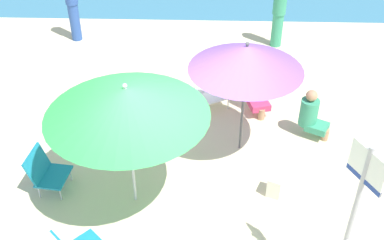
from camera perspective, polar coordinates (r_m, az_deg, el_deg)
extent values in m
plane|color=beige|center=(7.38, -1.57, -7.76)|extent=(40.00, 40.00, 0.00)
cylinder|color=#4C4C51|center=(7.52, 6.12, 2.32)|extent=(0.04, 0.04, 1.91)
cone|color=#8E56C6|center=(7.13, 6.51, 7.39)|extent=(1.74, 1.74, 0.39)
sphere|color=#4C4C51|center=(7.02, 6.63, 9.00)|extent=(0.06, 0.06, 0.06)
cylinder|color=silver|center=(6.56, -7.30, -3.38)|extent=(0.04, 0.04, 1.95)
cone|color=green|center=(6.10, -7.84, 2.21)|extent=(2.16, 2.16, 0.41)
sphere|color=silver|center=(5.97, -8.02, 4.06)|extent=(0.06, 0.06, 0.06)
cylinder|color=silver|center=(6.61, -0.42, -13.26)|extent=(0.02, 0.02, 0.18)
cylinder|color=silver|center=(6.63, -11.92, -13.81)|extent=(0.02, 0.02, 0.24)
cube|color=teal|center=(7.44, -16.16, -6.48)|extent=(0.47, 0.58, 0.03)
cube|color=teal|center=(7.39, -18.01, -5.04)|extent=(0.22, 0.55, 0.41)
cylinder|color=silver|center=(7.61, -14.26, -6.32)|extent=(0.02, 0.02, 0.23)
cylinder|color=silver|center=(7.33, -15.41, -8.51)|extent=(0.02, 0.02, 0.23)
cylinder|color=silver|center=(7.73, -16.55, -6.00)|extent=(0.02, 0.02, 0.23)
cylinder|color=silver|center=(7.46, -17.78, -8.13)|extent=(0.02, 0.02, 0.23)
cube|color=white|center=(7.98, -5.81, -1.81)|extent=(0.55, 0.52, 0.03)
cube|color=white|center=(8.07, -5.89, 0.35)|extent=(0.51, 0.20, 0.37)
cylinder|color=silver|center=(7.91, -4.31, -3.27)|extent=(0.02, 0.02, 0.21)
cylinder|color=silver|center=(7.92, -7.20, -3.40)|extent=(0.02, 0.02, 0.21)
cylinder|color=silver|center=(8.20, -4.36, -1.61)|extent=(0.02, 0.02, 0.21)
cylinder|color=silver|center=(8.22, -7.15, -1.74)|extent=(0.02, 0.02, 0.21)
cube|color=white|center=(8.87, 2.54, 2.94)|extent=(0.70, 0.66, 0.03)
cube|color=white|center=(8.93, 1.83, 4.79)|extent=(0.56, 0.41, 0.41)
cylinder|color=silver|center=(8.91, 4.32, 1.99)|extent=(0.02, 0.02, 0.25)
cylinder|color=silver|center=(8.72, 1.80, 1.24)|extent=(0.02, 0.02, 0.25)
cylinder|color=silver|center=(9.16, 3.20, 3.08)|extent=(0.02, 0.02, 0.25)
cylinder|color=silver|center=(8.98, 0.72, 2.38)|extent=(0.02, 0.02, 0.25)
cube|color=#DB3866|center=(8.79, 7.99, 1.88)|extent=(0.43, 0.44, 0.12)
cylinder|color=tan|center=(8.73, 8.27, 0.71)|extent=(0.12, 0.12, 0.21)
cylinder|color=#DB3866|center=(8.79, 7.75, 3.97)|extent=(0.35, 0.35, 0.54)
sphere|color=tan|center=(8.60, 7.95, 6.05)|extent=(0.20, 0.20, 0.20)
cube|color=#389970|center=(8.43, 14.68, -0.78)|extent=(0.46, 0.44, 0.12)
cylinder|color=tan|center=(8.47, 15.59, -1.68)|extent=(0.12, 0.12, 0.21)
cylinder|color=#389970|center=(8.33, 13.76, 0.90)|extent=(0.31, 0.31, 0.48)
sphere|color=tan|center=(8.14, 14.09, 2.83)|extent=(0.19, 0.19, 0.19)
cylinder|color=#389970|center=(11.19, 10.10, 10.56)|extent=(0.25, 0.25, 0.77)
cylinder|color=#389970|center=(10.92, 10.48, 13.80)|extent=(0.29, 0.29, 0.60)
cylinder|color=#2D519E|center=(11.59, -13.80, 11.30)|extent=(0.24, 0.24, 0.89)
cylinder|color=#ADADB2|center=(5.65, 18.39, -11.68)|extent=(0.06, 0.06, 2.18)
cube|color=white|center=(5.09, 20.15, -5.26)|extent=(0.24, 0.46, 0.40)
cube|color=navy|center=(5.20, 19.76, -6.68)|extent=(0.24, 0.46, 0.06)
cube|color=silver|center=(7.23, 9.91, -7.73)|extent=(0.28, 0.30, 0.33)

